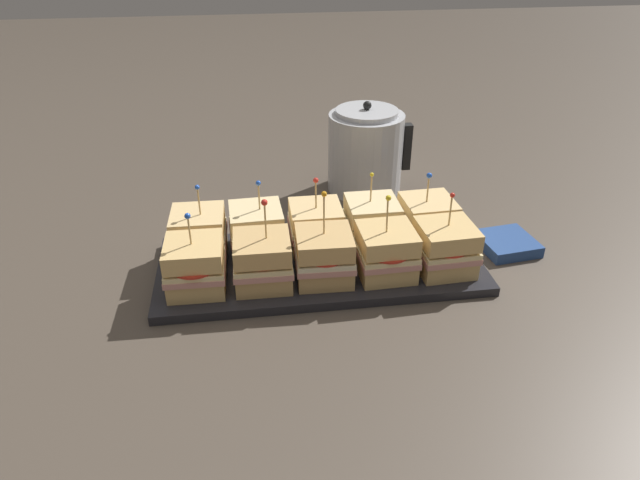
{
  "coord_description": "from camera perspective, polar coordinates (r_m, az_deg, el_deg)",
  "views": [
    {
      "loc": [
        -0.13,
        -0.92,
        0.61
      ],
      "look_at": [
        0.0,
        0.0,
        0.07
      ],
      "focal_mm": 32.0,
      "sensor_mm": 36.0,
      "label": 1
    }
  ],
  "objects": [
    {
      "name": "sandwich_front_center",
      "position": [
        1.03,
        0.55,
        -1.63
      ],
      "size": [
        0.11,
        0.11,
        0.17
      ],
      "color": "tan",
      "rests_on": "serving_platter"
    },
    {
      "name": "sandwich_back_far_left",
      "position": [
        1.12,
        -12.0,
        0.56
      ],
      "size": [
        0.11,
        0.11,
        0.15
      ],
      "color": "#DBB77A",
      "rests_on": "serving_platter"
    },
    {
      "name": "kettle_steel",
      "position": [
        1.4,
        4.59,
        8.88
      ],
      "size": [
        0.2,
        0.18,
        0.22
      ],
      "color": "#B7BABF",
      "rests_on": "ground_plane"
    },
    {
      "name": "sandwich_front_right",
      "position": [
        1.05,
        6.61,
        -1.22
      ],
      "size": [
        0.11,
        0.11,
        0.16
      ],
      "color": "tan",
      "rests_on": "serving_platter"
    },
    {
      "name": "sandwich_back_right",
      "position": [
        1.15,
        5.2,
        1.78
      ],
      "size": [
        0.1,
        0.1,
        0.15
      ],
      "color": "beige",
      "rests_on": "serving_platter"
    },
    {
      "name": "sandwich_front_far_right",
      "position": [
        1.08,
        12.41,
        -0.78
      ],
      "size": [
        0.11,
        0.11,
        0.16
      ],
      "color": "tan",
      "rests_on": "serving_platter"
    },
    {
      "name": "sandwich_back_far_right",
      "position": [
        1.18,
        10.66,
        2.03
      ],
      "size": [
        0.11,
        0.11,
        0.15
      ],
      "color": "#DBB77A",
      "rests_on": "serving_platter"
    },
    {
      "name": "sandwich_back_center",
      "position": [
        1.13,
        -0.46,
        1.36
      ],
      "size": [
        0.1,
        0.1,
        0.15
      ],
      "color": "#DBB77A",
      "rests_on": "serving_platter"
    },
    {
      "name": "sandwich_back_left",
      "position": [
        1.12,
        -6.35,
        0.99
      ],
      "size": [
        0.11,
        0.11,
        0.15
      ],
      "color": "beige",
      "rests_on": "serving_platter"
    },
    {
      "name": "sandwich_front_left",
      "position": [
        1.02,
        -5.76,
        -2.11
      ],
      "size": [
        0.11,
        0.11,
        0.17
      ],
      "color": "tan",
      "rests_on": "serving_platter"
    },
    {
      "name": "sandwich_front_far_left",
      "position": [
        1.03,
        -12.36,
        -2.55
      ],
      "size": [
        0.11,
        0.11,
        0.15
      ],
      "color": "tan",
      "rests_on": "serving_platter"
    },
    {
      "name": "napkin_stack",
      "position": [
        1.23,
        18.17,
        -0.34
      ],
      "size": [
        0.12,
        0.12,
        0.02
      ],
      "color": "navy",
      "rests_on": "ground_plane"
    },
    {
      "name": "serving_platter",
      "position": [
        1.11,
        0.0,
        -2.57
      ],
      "size": [
        0.62,
        0.27,
        0.02
      ],
      "color": "#232328",
      "rests_on": "ground_plane"
    },
    {
      "name": "ground_plane",
      "position": [
        1.11,
        0.0,
        -2.96
      ],
      "size": [
        6.0,
        6.0,
        0.0
      ],
      "primitive_type": "plane",
      "color": "#4C4238"
    }
  ]
}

